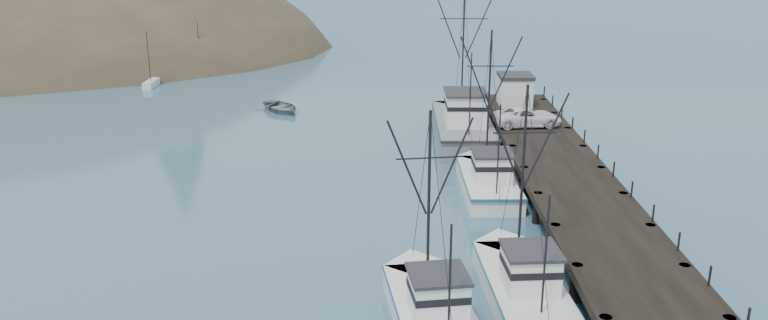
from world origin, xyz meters
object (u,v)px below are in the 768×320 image
at_px(trawler_far, 488,179).
at_px(motorboat, 281,111).
at_px(pier, 562,171).
at_px(trawler_near, 521,282).
at_px(work_vessel, 462,124).
at_px(pier_shed, 515,89).
at_px(trawler_mid, 431,308).
at_px(pickup_truck, 527,117).

xyz_separation_m(trawler_far, motorboat, (-17.43, 22.49, -0.82)).
height_order(pier, trawler_near, trawler_near).
bearing_deg(trawler_far, work_vessel, 92.44).
xyz_separation_m(work_vessel, pier_shed, (5.02, 3.97, 2.19)).
distance_m(work_vessel, pier_shed, 6.77).
bearing_deg(pier, trawler_near, -109.58).
height_order(work_vessel, pier_shed, work_vessel).
xyz_separation_m(trawler_far, pier_shed, (4.47, 17.00, 2.60)).
xyz_separation_m(trawler_mid, work_vessel, (4.31, 30.94, 0.41)).
relative_size(pier_shed, motorboat, 0.60).
distance_m(work_vessel, pickup_truck, 6.10).
height_order(trawler_near, trawler_far, trawler_far).
bearing_deg(pickup_truck, work_vessel, 50.07).
distance_m(pier, motorboat, 32.30).
bearing_deg(pier_shed, pickup_truck, -91.02).
xyz_separation_m(pier, work_vessel, (-5.48, 13.79, -0.46)).
relative_size(pickup_truck, motorboat, 1.01).
distance_m(pier, trawler_near, 15.48).
bearing_deg(pier_shed, trawler_far, -104.73).
bearing_deg(pier, motorboat, 133.86).
relative_size(trawler_near, pier_shed, 3.41).
distance_m(trawler_near, trawler_mid, 5.29).
bearing_deg(trawler_far, pickup_truck, 65.95).
bearing_deg(pickup_truck, motorboat, 53.73).
relative_size(trawler_near, work_vessel, 0.70).
xyz_separation_m(trawler_near, motorboat, (-17.18, 37.82, -0.82)).
relative_size(trawler_mid, motorboat, 1.93).
relative_size(trawler_mid, work_vessel, 0.67).
bearing_deg(motorboat, trawler_mid, -106.58).
height_order(pickup_truck, motorboat, pickup_truck).
distance_m(trawler_near, pickup_truck, 25.54).
bearing_deg(work_vessel, pickup_truck, -34.07).
height_order(pier, work_vessel, work_vessel).
bearing_deg(pier_shed, motorboat, 165.90).
xyz_separation_m(trawler_near, trawler_far, (0.25, 15.33, 0.00)).
height_order(trawler_near, pier_shed, trawler_near).
bearing_deg(motorboat, trawler_near, -99.43).
height_order(pier, pier_shed, pier_shed).
bearing_deg(work_vessel, trawler_far, -87.56).
height_order(trawler_mid, motorboat, trawler_mid).
xyz_separation_m(trawler_near, pier_shed, (4.72, 32.32, 2.60)).
bearing_deg(trawler_near, pier, 70.42).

